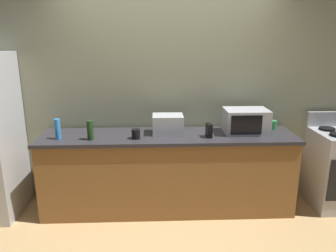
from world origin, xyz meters
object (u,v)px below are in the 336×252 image
microwave (246,121)px  toaster_oven (168,124)px  mug_black (136,134)px  bottle_spray_cleaner (58,129)px  mug_green (273,125)px  cordless_phone (209,130)px  bottle_wine (90,130)px

microwave → toaster_oven: microwave is taller
microwave → mug_black: (-1.23, -0.18, -0.08)m
bottle_spray_cleaner → mug_black: bearing=-1.6°
toaster_oven → mug_green: (1.24, 0.13, -0.05)m
cordless_phone → mug_black: 0.79m
bottle_wine → bottle_spray_cleaner: (-0.35, 0.04, 0.01)m
cordless_phone → bottle_spray_cleaner: bottle_spray_cleaner is taller
microwave → mug_green: microwave is taller
microwave → cordless_phone: bearing=-160.9°
toaster_oven → mug_black: 0.40m
toaster_oven → mug_green: bearing=5.8°
cordless_phone → mug_black: bearing=174.9°
cordless_phone → bottle_wine: bearing=175.0°
bottle_wine → mug_green: (2.07, 0.33, -0.05)m
toaster_oven → bottle_spray_cleaner: (-1.17, -0.17, 0.00)m
mug_black → microwave: bearing=8.3°
mug_green → mug_black: size_ratio=0.95×
microwave → bottle_spray_cleaner: microwave is taller
mug_green → bottle_wine: bearing=-170.9°
toaster_oven → bottle_spray_cleaner: bearing=-171.9°
bottle_spray_cleaner → mug_green: size_ratio=2.16×
cordless_phone → bottle_spray_cleaner: (-1.61, -0.00, 0.03)m
bottle_wine → mug_black: (0.48, 0.02, -0.05)m
cordless_phone → mug_green: 0.85m
toaster_oven → cordless_phone: toaster_oven is taller
bottle_wine → mug_black: bearing=2.0°
bottle_wine → bottle_spray_cleaner: size_ratio=0.95×
toaster_oven → mug_black: bearing=-151.3°
microwave → bottle_spray_cleaner: (-2.05, -0.16, -0.03)m
bottle_spray_cleaner → mug_green: bearing=6.9°
toaster_oven → cordless_phone: 0.47m
bottle_spray_cleaner → cordless_phone: bearing=0.1°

